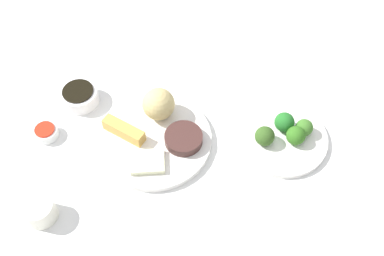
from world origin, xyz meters
name	(u,v)px	position (x,y,z in m)	size (l,w,h in m)	color
tabletop	(153,128)	(0.00, 0.00, 0.01)	(2.20, 2.20, 0.02)	white
main_plate	(154,140)	(-0.04, -0.02, 0.03)	(0.27, 0.27, 0.02)	white
rice_scoop	(158,104)	(0.03, -0.01, 0.08)	(0.08, 0.08, 0.08)	#D0B975
spring_roll	(124,130)	(-0.05, 0.05, 0.05)	(0.11, 0.03, 0.03)	gold
crab_rangoon_wonton	(148,162)	(-0.11, -0.03, 0.04)	(0.06, 0.08, 0.01)	beige
stir_fry_heap	(184,138)	(-0.03, -0.09, 0.05)	(0.09, 0.09, 0.02)	#432723
broccoli_plate	(282,138)	(0.06, -0.31, 0.03)	(0.22, 0.22, 0.01)	white
broccoli_floret_0	(284,122)	(0.08, -0.30, 0.06)	(0.05, 0.05, 0.05)	#226C24
broccoli_floret_1	(296,135)	(0.05, -0.34, 0.06)	(0.04, 0.04, 0.04)	#316C1D
broccoli_floret_2	(304,128)	(0.08, -0.35, 0.05)	(0.04, 0.04, 0.04)	#3C7327
broccoli_floret_3	(265,136)	(0.03, -0.27, 0.06)	(0.05, 0.05, 0.05)	#33571F
soy_sauce_bowl	(80,96)	(0.01, 0.20, 0.04)	(0.09, 0.09, 0.04)	white
soy_sauce_bowl_liquid	(78,91)	(0.01, 0.20, 0.06)	(0.08, 0.08, 0.00)	black
sauce_ramekin_sweet_and_sour	(46,133)	(-0.11, 0.23, 0.03)	(0.06, 0.06, 0.02)	white
sauce_ramekin_sweet_and_sour_liquid	(44,129)	(-0.11, 0.23, 0.05)	(0.05, 0.05, 0.00)	red
teacup	(40,211)	(-0.29, 0.14, 0.05)	(0.07, 0.07, 0.05)	white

